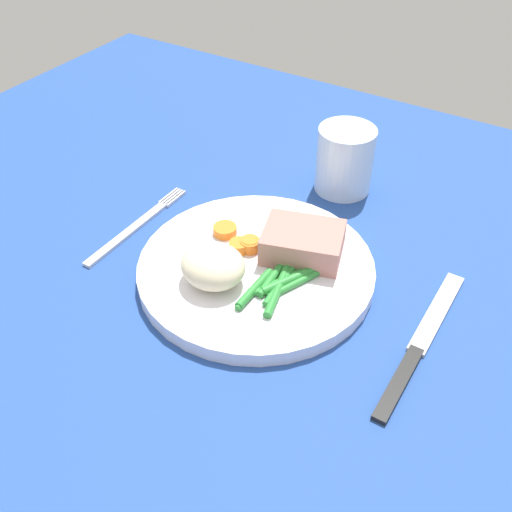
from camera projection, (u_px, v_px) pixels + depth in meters
dining_table at (282, 287)px, 62.37cm from camera, size 120.00×90.00×2.00cm
dinner_plate at (256, 269)px, 61.76cm from camera, size 24.42×24.42×1.60cm
meat_portion at (303, 243)px, 61.41cm from camera, size 9.54×8.24×3.05cm
mashed_potatoes at (213, 266)px, 58.04cm from camera, size 6.52×5.93×3.82cm
carrot_slices at (240, 240)px, 63.20cm from camera, size 6.08×3.84×1.28cm
green_beans at (278, 283)px, 58.40cm from camera, size 5.33×9.76×0.89cm
fork at (137, 226)px, 68.37cm from camera, size 1.44×16.60×0.40cm
knife at (420, 344)px, 54.79cm from camera, size 1.70×20.50×0.64cm
water_glass at (344, 164)px, 72.34cm from camera, size 6.91×6.91×8.12cm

